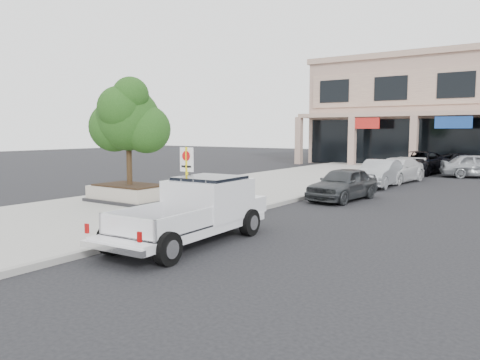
% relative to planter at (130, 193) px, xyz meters
% --- Properties ---
extents(ground, '(120.00, 120.00, 0.00)m').
position_rel_planter_xyz_m(ground, '(6.60, -2.26, -0.48)').
color(ground, black).
rests_on(ground, ground).
extents(sidewalk, '(8.00, 52.00, 0.15)m').
position_rel_planter_xyz_m(sidewalk, '(1.10, 3.74, -0.40)').
color(sidewalk, gray).
rests_on(sidewalk, ground).
extents(curb, '(0.20, 52.00, 0.15)m').
position_rel_planter_xyz_m(curb, '(5.05, 3.74, -0.40)').
color(curb, gray).
rests_on(curb, ground).
extents(planter, '(3.20, 2.20, 0.68)m').
position_rel_planter_xyz_m(planter, '(0.00, 0.00, 0.00)').
color(planter, black).
rests_on(planter, sidewalk).
extents(planter_tree, '(2.90, 2.55, 4.00)m').
position_rel_planter_xyz_m(planter_tree, '(0.13, 0.15, 2.94)').
color(planter_tree, black).
rests_on(planter_tree, planter).
extents(no_parking_sign, '(0.55, 0.09, 2.30)m').
position_rel_planter_xyz_m(no_parking_sign, '(4.33, -1.47, 1.16)').
color(no_parking_sign, yellow).
rests_on(no_parking_sign, sidewalk).
extents(hedge, '(1.10, 0.99, 0.93)m').
position_rel_planter_xyz_m(hedge, '(4.35, 0.40, 0.14)').
color(hedge, '#1A4112').
rests_on(hedge, sidewalk).
extents(pickup_truck, '(2.28, 5.54, 1.71)m').
position_rel_planter_xyz_m(pickup_truck, '(6.25, -3.65, 0.38)').
color(pickup_truck, silver).
rests_on(pickup_truck, ground).
extents(curb_car_a, '(2.05, 4.27, 1.41)m').
position_rel_planter_xyz_m(curb_car_a, '(6.53, 6.12, 0.23)').
color(curb_car_a, '#2F3134').
rests_on(curb_car_a, ground).
extents(curb_car_b, '(1.62, 4.39, 1.43)m').
position_rel_planter_xyz_m(curb_car_b, '(6.22, 11.85, 0.24)').
color(curb_car_b, '#9C9FA4').
rests_on(curb_car_b, ground).
extents(curb_car_c, '(2.58, 5.06, 1.40)m').
position_rel_planter_xyz_m(curb_car_c, '(6.30, 14.56, 0.23)').
color(curb_car_c, silver).
rests_on(curb_car_c, ground).
extents(curb_car_d, '(3.31, 5.97, 1.58)m').
position_rel_planter_xyz_m(curb_car_d, '(6.04, 20.66, 0.32)').
color(curb_car_d, black).
rests_on(curb_car_d, ground).
extents(lot_car_a, '(4.88, 3.34, 1.54)m').
position_rel_planter_xyz_m(lot_car_a, '(9.84, 20.20, 0.30)').
color(lot_car_a, '#9A9DA2').
rests_on(lot_car_a, ground).
extents(lot_car_d, '(5.58, 3.67, 1.42)m').
position_rel_planter_xyz_m(lot_car_d, '(8.60, 23.24, 0.24)').
color(lot_car_d, black).
rests_on(lot_car_d, ground).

